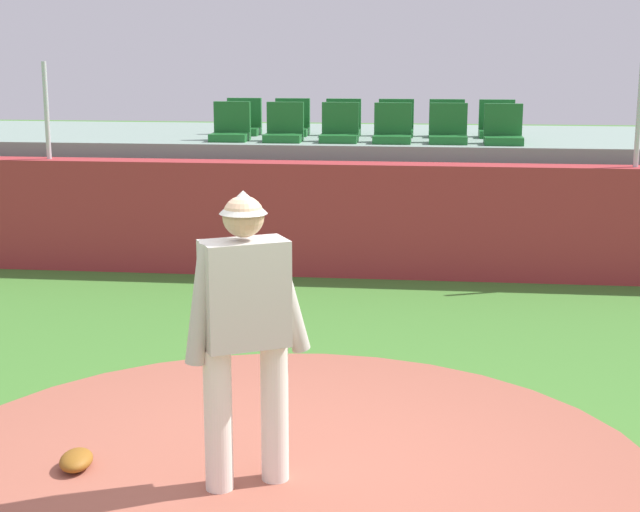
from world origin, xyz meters
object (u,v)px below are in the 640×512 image
(stadium_chair_0, at_px, (231,129))
(stadium_chair_7, at_px, (292,124))
(stadium_chair_8, at_px, (343,124))
(fielding_glove, at_px, (76,460))
(stadium_chair_5, at_px, (503,132))
(stadium_chair_1, at_px, (284,129))
(stadium_chair_11, at_px, (497,126))
(stadium_chair_4, at_px, (448,131))
(pitcher, at_px, (245,318))
(stadium_chair_6, at_px, (243,123))
(stadium_chair_9, at_px, (396,125))
(stadium_chair_10, at_px, (447,125))
(stadium_chair_3, at_px, (392,130))
(stadium_chair_2, at_px, (340,130))

(stadium_chair_0, distance_m, stadium_chair_7, 1.11)
(stadium_chair_7, bearing_deg, stadium_chair_8, 179.04)
(fielding_glove, height_order, stadium_chair_5, stadium_chair_5)
(stadium_chair_1, height_order, stadium_chair_11, same)
(stadium_chair_4, height_order, stadium_chair_5, same)
(pitcher, distance_m, stadium_chair_8, 8.13)
(stadium_chair_6, relative_size, stadium_chair_11, 1.00)
(pitcher, bearing_deg, stadium_chair_6, 72.61)
(stadium_chair_0, height_order, stadium_chair_9, same)
(stadium_chair_6, bearing_deg, stadium_chair_5, 165.04)
(stadium_chair_4, distance_m, stadium_chair_10, 0.89)
(stadium_chair_11, bearing_deg, stadium_chair_6, -0.09)
(stadium_chair_8, xyz_separation_m, stadium_chair_9, (0.73, 0.01, 0.00))
(stadium_chair_3, bearing_deg, stadium_chair_10, -127.33)
(stadium_chair_1, height_order, stadium_chair_3, same)
(fielding_glove, bearing_deg, stadium_chair_1, -9.96)
(stadium_chair_9, bearing_deg, stadium_chair_11, -179.39)
(fielding_glove, height_order, stadium_chair_10, stadium_chair_10)
(stadium_chair_1, relative_size, stadium_chair_11, 1.00)
(stadium_chair_4, xyz_separation_m, stadium_chair_10, (-0.01, 0.89, 0.00))
(fielding_glove, height_order, stadium_chair_6, stadium_chair_6)
(stadium_chair_4, height_order, stadium_chair_6, same)
(stadium_chair_1, relative_size, stadium_chair_5, 1.00)
(stadium_chair_5, distance_m, stadium_chair_9, 1.67)
(fielding_glove, relative_size, stadium_chair_1, 0.60)
(stadium_chair_7, bearing_deg, stadium_chair_5, 161.95)
(stadium_chair_5, bearing_deg, stadium_chair_6, -14.96)
(stadium_chair_6, bearing_deg, stadium_chair_11, 179.91)
(fielding_glove, bearing_deg, stadium_chair_11, -28.63)
(stadium_chair_3, xyz_separation_m, stadium_chair_11, (1.37, 0.91, 0.00))
(stadium_chair_1, bearing_deg, stadium_chair_6, -51.76)
(stadium_chair_9, height_order, stadium_chair_10, same)
(stadium_chair_3, relative_size, stadium_chair_8, 1.00)
(stadium_chair_8, relative_size, stadium_chair_10, 1.00)
(fielding_glove, distance_m, stadium_chair_3, 7.47)
(stadium_chair_6, relative_size, stadium_chair_9, 1.00)
(pitcher, distance_m, stadium_chair_4, 7.38)
(stadium_chair_1, xyz_separation_m, stadium_chair_4, (2.12, 0.02, 0.00))
(fielding_glove, height_order, stadium_chair_0, stadium_chair_0)
(pitcher, xyz_separation_m, stadium_chair_8, (-0.20, 8.12, 0.47))
(stadium_chair_1, distance_m, stadium_chair_2, 0.72)
(stadium_chair_3, xyz_separation_m, stadium_chair_7, (-1.44, 0.90, 0.00))
(pitcher, xyz_separation_m, stadium_chair_7, (-0.91, 8.13, 0.47))
(stadium_chair_1, distance_m, stadium_chair_5, 2.80)
(stadium_chair_0, xyz_separation_m, stadium_chair_10, (2.82, 0.89, 0.00))
(stadium_chair_5, bearing_deg, stadium_chair_1, -0.60)
(stadium_chair_11, bearing_deg, stadium_chair_10, -0.21)
(pitcher, xyz_separation_m, stadium_chair_2, (-0.16, 7.26, 0.47))
(fielding_glove, xyz_separation_m, stadium_chair_3, (1.62, 7.15, 1.44))
(stadium_chair_0, distance_m, stadium_chair_6, 0.89)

